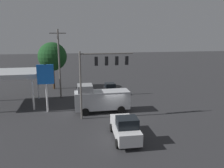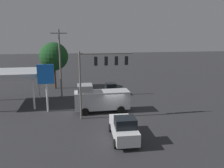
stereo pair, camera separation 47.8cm
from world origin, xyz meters
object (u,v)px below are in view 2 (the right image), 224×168
Objects in this scene: utility_pole at (60,62)px; traffic_signal_assembly at (101,68)px; price_sign at (46,77)px; hatchback_crossing at (111,90)px; pickup_parked at (124,128)px; delivery_truck at (100,99)px; street_tree at (54,57)px.

traffic_signal_assembly is at bearing 116.25° from utility_pole.
hatchback_crossing is (-9.34, -6.13, -3.47)m from price_sign.
traffic_signal_assembly is 0.75× the size of utility_pole.
pickup_parked is 0.77× the size of delivery_truck.
street_tree is (6.20, -16.00, -0.03)m from traffic_signal_assembly.
price_sign is at bearing 89.16° from street_tree.
price_sign is (6.38, -3.28, -1.45)m from traffic_signal_assembly.
pickup_parked is at bearing 108.69° from street_tree.
traffic_signal_assembly is 1.14× the size of delivery_truck.
utility_pole is at bearing -63.75° from traffic_signal_assembly.
delivery_truck is (2.76, 7.47, 0.75)m from hatchback_crossing.
street_tree is (-0.19, -12.72, 1.42)m from price_sign.
pickup_parked is (-1.25, 6.01, -4.76)m from traffic_signal_assembly.
hatchback_crossing is (-2.96, -9.42, -4.92)m from traffic_signal_assembly.
hatchback_crossing is at bearing 176.91° from pickup_parked.
utility_pole is 1.24× the size of street_tree.
pickup_parked is 23.72m from street_tree.
delivery_truck is at bearing -169.27° from pickup_parked.
price_sign is at bearing -137.38° from pickup_parked.
price_sign is 0.72× the size of street_tree.
traffic_signal_assembly reaches higher than pickup_parked.
delivery_truck is (1.05, -7.96, 0.58)m from pickup_parked.
hatchback_crossing is at bearing -146.72° from price_sign.
traffic_signal_assembly is at bearing 111.17° from street_tree.
utility_pole is at bearing 102.21° from street_tree.
pickup_parked is at bearing -6.07° from hatchback_crossing.
price_sign is (1.51, 6.59, -1.08)m from utility_pole.
delivery_truck is 0.82× the size of street_tree.
utility_pole reaches higher than price_sign.
traffic_signal_assembly is at bearing -165.01° from pickup_parked.
traffic_signal_assembly is at bearing 85.35° from delivery_truck.
utility_pole reaches higher than hatchback_crossing.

